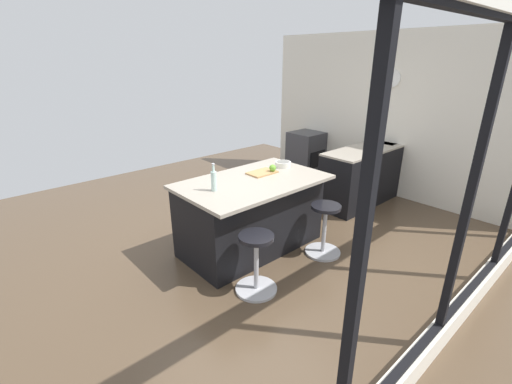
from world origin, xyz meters
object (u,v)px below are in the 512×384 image
at_px(stool_middle, 256,265).
at_px(apple_green, 273,168).
at_px(kitchen_island, 251,214).
at_px(stool_by_window, 324,231).
at_px(fruit_bowl, 283,164).
at_px(oven_range, 306,154).
at_px(cutting_board, 262,173).
at_px(water_bottle, 214,180).

height_order(stool_middle, apple_green, apple_green).
relative_size(kitchen_island, stool_by_window, 2.74).
bearing_deg(stool_by_window, fruit_bowl, -96.82).
xyz_separation_m(oven_range, fruit_bowl, (2.13, 1.38, 0.52)).
relative_size(stool_by_window, fruit_bowl, 3.07).
xyz_separation_m(oven_range, cutting_board, (2.53, 1.41, 0.49)).
distance_m(stool_by_window, stool_middle, 1.12).
relative_size(kitchen_island, stool_middle, 2.74).
relative_size(apple_green, fruit_bowl, 0.42).
distance_m(cutting_board, water_bottle, 0.82).
bearing_deg(water_bottle, cutting_board, -173.14).
relative_size(oven_range, cutting_board, 2.48).
height_order(kitchen_island, apple_green, apple_green).
relative_size(kitchen_island, fruit_bowl, 8.41).
height_order(water_bottle, fruit_bowl, water_bottle).
height_order(kitchen_island, water_bottle, water_bottle).
bearing_deg(stool_by_window, kitchen_island, -52.30).
height_order(oven_range, fruit_bowl, fruit_bowl).
bearing_deg(fruit_bowl, apple_green, 18.24).
relative_size(kitchen_island, cutting_board, 4.96).
bearing_deg(fruit_bowl, stool_middle, 33.92).
xyz_separation_m(oven_range, stool_by_window, (2.23, 2.21, -0.14)).
distance_m(kitchen_island, fruit_bowl, 0.83).
distance_m(stool_by_window, cutting_board, 1.06).
bearing_deg(oven_range, apple_green, 31.44).
bearing_deg(cutting_board, water_bottle, 6.86).
distance_m(stool_middle, apple_green, 1.36).
distance_m(kitchen_island, stool_middle, 0.93).
height_order(stool_by_window, cutting_board, cutting_board).
height_order(cutting_board, water_bottle, water_bottle).
height_order(stool_by_window, stool_middle, same).
bearing_deg(kitchen_island, apple_green, 179.91).
height_order(stool_by_window, apple_green, apple_green).
relative_size(stool_middle, apple_green, 7.36).
bearing_deg(stool_by_window, cutting_board, -69.09).
xyz_separation_m(kitchen_island, fruit_bowl, (-0.66, -0.09, 0.50)).
distance_m(oven_range, stool_middle, 4.01).
height_order(oven_range, stool_by_window, oven_range).
bearing_deg(apple_green, oven_range, -148.56).
relative_size(stool_middle, fruit_bowl, 3.07).
xyz_separation_m(stool_by_window, water_bottle, (1.12, -0.70, 0.74)).
bearing_deg(stool_middle, water_bottle, -90.58).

